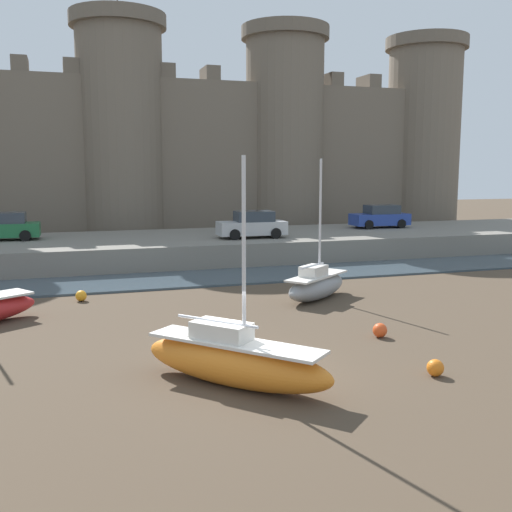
{
  "coord_description": "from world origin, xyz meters",
  "views": [
    {
      "loc": [
        -4.44,
        -14.82,
        5.48
      ],
      "look_at": [
        1.91,
        4.86,
        2.5
      ],
      "focal_mm": 42.0,
      "sensor_mm": 36.0,
      "label": 1
    }
  ],
  "objects": [
    {
      "name": "car_quay_east",
      "position": [
        17.05,
        22.95,
        2.17
      ],
      "size": [
        4.13,
        1.95,
        1.62
      ],
      "color": "#263F99",
      "rests_on": "quay_road"
    },
    {
      "name": "castle",
      "position": [
        -0.0,
        32.0,
        7.72
      ],
      "size": [
        59.57,
        7.06,
        19.82
      ],
      "color": "#706354",
      "rests_on": "ground"
    },
    {
      "name": "quay_road",
      "position": [
        0.0,
        21.65,
        0.7
      ],
      "size": [
        64.51,
        10.0,
        1.39
      ],
      "primitive_type": "cube",
      "color": "slate",
      "rests_on": "ground"
    },
    {
      "name": "water_channel",
      "position": [
        0.0,
        14.4,
        0.05
      ],
      "size": [
        80.0,
        4.5,
        0.1
      ],
      "primitive_type": "cube",
      "color": "#3D4C56",
      "rests_on": "ground"
    },
    {
      "name": "car_quay_west",
      "position": [
        -7.8,
        22.86,
        2.17
      ],
      "size": [
        4.13,
        1.95,
        1.62
      ],
      "color": "#1E6638",
      "rests_on": "quay_road"
    },
    {
      "name": "mooring_buoy_mid_mud",
      "position": [
        4.87,
        -1.62,
        0.23
      ],
      "size": [
        0.46,
        0.46,
        0.46
      ],
      "primitive_type": "sphere",
      "color": "orange",
      "rests_on": "ground"
    },
    {
      "name": "sailboat_near_channel_left",
      "position": [
        -0.45,
        -0.65,
        0.68
      ],
      "size": [
        4.54,
        4.87,
        5.83
      ],
      "color": "orange",
      "rests_on": "ground"
    },
    {
      "name": "mooring_buoy_near_shore",
      "position": [
        -3.88,
        10.91,
        0.23
      ],
      "size": [
        0.46,
        0.46,
        0.46
      ],
      "primitive_type": "sphere",
      "color": "orange",
      "rests_on": "ground"
    },
    {
      "name": "mooring_buoy_near_channel",
      "position": [
        5.34,
        2.17,
        0.24
      ],
      "size": [
        0.48,
        0.48,
        0.48
      ],
      "primitive_type": "sphere",
      "color": "#E04C1E",
      "rests_on": "ground"
    },
    {
      "name": "car_quay_centre_west",
      "position": [
        6.43,
        19.62,
        2.17
      ],
      "size": [
        4.13,
        1.95,
        1.62
      ],
      "color": "#B2B5B7",
      "rests_on": "quay_road"
    },
    {
      "name": "sailboat_midflat_centre",
      "position": [
        5.72,
        8.25,
        0.62
      ],
      "size": [
        4.08,
        3.57,
        5.95
      ],
      "color": "gray",
      "rests_on": "ground"
    },
    {
      "name": "ground_plane",
      "position": [
        0.0,
        0.0,
        0.0
      ],
      "size": [
        160.0,
        160.0,
        0.0
      ],
      "primitive_type": "plane",
      "color": "#4C3D2D"
    }
  ]
}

